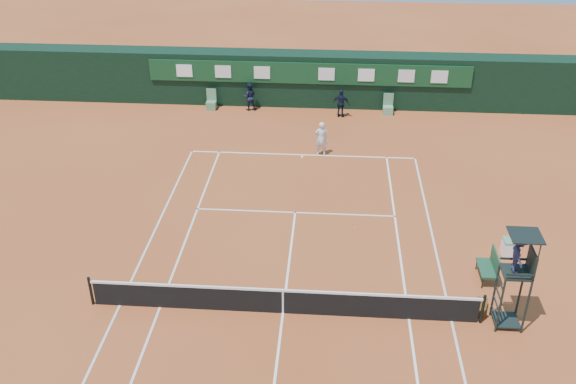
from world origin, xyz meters
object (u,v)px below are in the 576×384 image
object	(u,v)px
umpire_chair	(518,261)
player_bench	(490,265)
player	(321,138)
cooler	(510,247)
tennis_net	(283,301)

from	to	relation	value
umpire_chair	player_bench	xyz separation A→B (m)	(-0.07, 2.37, -1.86)
player	player_bench	bearing A→B (deg)	118.81
player	cooler	bearing A→B (deg)	128.22
tennis_net	cooler	xyz separation A→B (m)	(8.19, 3.97, -0.18)
umpire_chair	player	world-z (taller)	umpire_chair
tennis_net	player_bench	distance (m)	7.50
cooler	umpire_chair	bearing A→B (deg)	-104.24
umpire_chair	player	xyz separation A→B (m)	(-6.27, 12.00, -1.60)
tennis_net	umpire_chair	world-z (taller)	umpire_chair
tennis_net	umpire_chair	xyz separation A→B (m)	(7.18, 0.00, 1.95)
cooler	player_bench	bearing A→B (deg)	-123.96
player_bench	cooler	bearing A→B (deg)	56.04
umpire_chair	player_bench	bearing A→B (deg)	91.67
cooler	player	bearing A→B (deg)	132.21
umpire_chair	player	size ratio (longest dim) A/B	1.98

